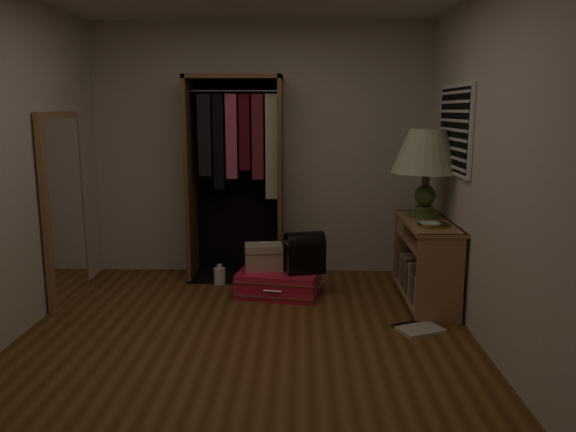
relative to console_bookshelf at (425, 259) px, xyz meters
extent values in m
plane|color=brown|center=(-1.54, -1.03, -0.39)|extent=(4.00, 4.00, 0.00)
cube|color=beige|center=(-1.54, 0.97, 0.91)|extent=(3.50, 0.02, 2.60)
cube|color=beige|center=(-1.54, -3.03, 0.91)|extent=(3.50, 0.02, 2.60)
cube|color=beige|center=(0.21, -1.03, 0.91)|extent=(0.02, 4.00, 2.60)
cube|color=white|center=(0.19, -0.03, 1.16)|extent=(0.03, 0.96, 0.76)
cube|color=black|center=(0.19, -0.03, 1.16)|extent=(0.03, 0.90, 0.70)
cube|color=white|center=(0.18, -0.03, 0.85)|extent=(0.01, 0.88, 0.02)
cube|color=white|center=(0.18, -0.03, 0.92)|extent=(0.01, 0.88, 0.02)
cube|color=white|center=(0.18, -0.03, 1.00)|extent=(0.01, 0.88, 0.02)
cube|color=white|center=(0.18, -0.03, 1.08)|extent=(0.01, 0.88, 0.02)
cube|color=white|center=(0.18, -0.03, 1.16)|extent=(0.01, 0.88, 0.02)
cube|color=white|center=(0.18, -0.03, 1.23)|extent=(0.01, 0.88, 0.02)
cube|color=white|center=(0.18, -0.03, 1.31)|extent=(0.01, 0.88, 0.02)
cube|color=white|center=(0.18, -0.03, 1.39)|extent=(0.01, 0.88, 0.02)
cube|color=white|center=(0.18, -0.03, 1.47)|extent=(0.01, 0.88, 0.02)
cube|color=#9E6F4C|center=(0.00, -0.56, -0.02)|extent=(0.40, 0.03, 0.75)
cube|color=#9E6F4C|center=(0.00, 0.51, -0.02)|extent=(0.40, 0.03, 0.75)
cube|color=#9E6F4C|center=(0.00, -0.03, -0.33)|extent=(0.40, 1.04, 0.03)
cube|color=#9E6F4C|center=(0.00, -0.03, 0.18)|extent=(0.40, 1.04, 0.03)
cube|color=#9E6F4C|center=(0.00, -0.03, 0.34)|extent=(0.42, 1.12, 0.03)
cube|color=brown|center=(0.19, -0.03, -0.02)|extent=(0.02, 1.10, 0.75)
cube|color=#9E6F4C|center=(-0.01, 0.30, 0.25)|extent=(0.36, 0.38, 0.13)
cube|color=gray|center=(-0.06, -0.50, -0.18)|extent=(0.20, 0.05, 0.28)
cube|color=#4C3833|center=(-0.07, -0.44, -0.18)|extent=(0.19, 0.04, 0.27)
cube|color=#B7AD99|center=(-0.06, -0.39, -0.19)|extent=(0.21, 0.05, 0.26)
cube|color=brown|center=(-0.08, -0.33, -0.17)|extent=(0.17, 0.05, 0.30)
cube|color=#3F4C59|center=(-0.07, -0.28, -0.16)|extent=(0.19, 0.04, 0.31)
cube|color=gray|center=(-0.08, -0.24, -0.18)|extent=(0.17, 0.03, 0.27)
cube|color=#59594C|center=(-0.06, -0.19, -0.18)|extent=(0.22, 0.04, 0.28)
cube|color=#B2724C|center=(-0.09, -0.15, -0.16)|extent=(0.15, 0.03, 0.32)
cube|color=beige|center=(-0.06, -0.10, -0.16)|extent=(0.21, 0.05, 0.31)
cube|color=#332D38|center=(-0.07, -0.05, -0.19)|extent=(0.20, 0.04, 0.25)
cube|color=gray|center=(-0.07, 0.00, -0.18)|extent=(0.19, 0.04, 0.28)
cube|color=#4C3833|center=(-0.08, 0.04, -0.17)|extent=(0.17, 0.04, 0.30)
cube|color=#B7AD99|center=(-0.09, 0.09, -0.16)|extent=(0.16, 0.03, 0.31)
cube|color=brown|center=(-0.08, 0.13, -0.20)|extent=(0.17, 0.03, 0.23)
cube|color=#3F4C59|center=(-0.07, 0.17, -0.20)|extent=(0.19, 0.03, 0.23)
cube|color=gray|center=(-0.09, 0.22, -0.19)|extent=(0.15, 0.03, 0.26)
cube|color=#59594C|center=(-0.09, 0.26, -0.20)|extent=(0.16, 0.03, 0.23)
cube|color=#B2724C|center=(-0.07, 0.30, -0.19)|extent=(0.18, 0.04, 0.25)
cube|color=beige|center=(-0.08, 0.35, -0.18)|extent=(0.17, 0.03, 0.28)
cube|color=#332D38|center=(-0.08, 0.40, -0.18)|extent=(0.17, 0.04, 0.27)
cube|color=brown|center=(-2.24, 0.71, 0.63)|extent=(0.04, 0.50, 2.05)
cube|color=brown|center=(-1.33, 0.71, 0.63)|extent=(0.04, 0.50, 2.05)
cube|color=brown|center=(-1.79, 0.71, 1.64)|extent=(0.95, 0.50, 0.04)
cube|color=black|center=(-1.79, 0.95, 0.63)|extent=(0.95, 0.02, 2.05)
cube|color=black|center=(-1.79, 0.71, -0.38)|extent=(0.95, 0.50, 0.02)
cylinder|color=silver|center=(-1.79, 0.71, 1.51)|extent=(0.87, 0.02, 0.02)
cube|color=black|center=(-2.08, 0.69, 1.08)|extent=(0.13, 0.16, 0.80)
cube|color=black|center=(-1.94, 0.69, 1.01)|extent=(0.10, 0.16, 0.93)
cube|color=#BF4C72|center=(-1.81, 0.69, 1.06)|extent=(0.11, 0.14, 0.83)
cube|color=#590F19|center=(-1.68, 0.69, 1.10)|extent=(0.11, 0.11, 0.75)
cube|color=maroon|center=(-1.55, 0.69, 1.06)|extent=(0.11, 0.11, 0.84)
cube|color=beige|center=(-1.41, 0.69, 0.96)|extent=(0.13, 0.12, 1.03)
cube|color=#9D744C|center=(-3.24, -0.03, 0.46)|extent=(0.05, 0.80, 1.70)
cube|color=white|center=(-3.21, -0.03, 0.46)|extent=(0.01, 0.68, 1.58)
cube|color=red|center=(-1.33, 0.17, -0.28)|extent=(0.81, 0.64, 0.23)
cube|color=silver|center=(-1.33, 0.17, -0.34)|extent=(0.84, 0.67, 0.01)
cube|color=silver|center=(-1.33, 0.17, -0.21)|extent=(0.84, 0.67, 0.01)
cylinder|color=silver|center=(-1.37, -0.10, -0.28)|extent=(0.17, 0.05, 0.02)
cube|color=#B8A68C|center=(-1.47, 0.22, -0.04)|extent=(0.38, 0.28, 0.24)
cube|color=brown|center=(-1.47, 0.22, 0.01)|extent=(0.38, 0.29, 0.01)
cylinder|color=silver|center=(-1.47, 0.22, 0.09)|extent=(0.10, 0.03, 0.02)
cube|color=black|center=(-1.09, 0.13, -0.03)|extent=(0.40, 0.31, 0.27)
cylinder|color=black|center=(-1.09, 0.13, 0.11)|extent=(0.40, 0.31, 0.23)
cylinder|color=#445A2B|center=(0.00, 0.16, 0.38)|extent=(0.28, 0.28, 0.05)
cylinder|color=#445A2B|center=(0.00, 0.16, 0.43)|extent=(0.17, 0.17, 0.06)
sphere|color=#445A2B|center=(0.00, 0.16, 0.56)|extent=(0.20, 0.20, 0.19)
cylinder|color=#445A2B|center=(0.00, 0.16, 0.71)|extent=(0.07, 0.07, 0.11)
cone|color=beige|center=(0.00, 0.16, 0.96)|extent=(0.66, 0.66, 0.39)
cone|color=silver|center=(0.00, 0.16, 0.96)|extent=(0.59, 0.59, 0.36)
cylinder|color=#AF9043|center=(0.00, -0.24, 0.37)|extent=(0.29, 0.29, 0.02)
imported|color=#AED0B3|center=(-0.05, -0.30, 0.38)|extent=(0.20, 0.20, 0.04)
cylinder|color=white|center=(-1.93, 0.47, -0.31)|extent=(0.13, 0.13, 0.16)
cylinder|color=white|center=(-1.93, 0.47, -0.21)|extent=(0.05, 0.05, 0.04)
cube|color=beige|center=(-0.19, -0.70, -0.38)|extent=(0.42, 0.39, 0.03)
cube|color=black|center=(-0.23, -0.60, -0.38)|extent=(0.33, 0.18, 0.03)
camera|label=1|loc=(-1.12, -4.91, 1.32)|focal=35.00mm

